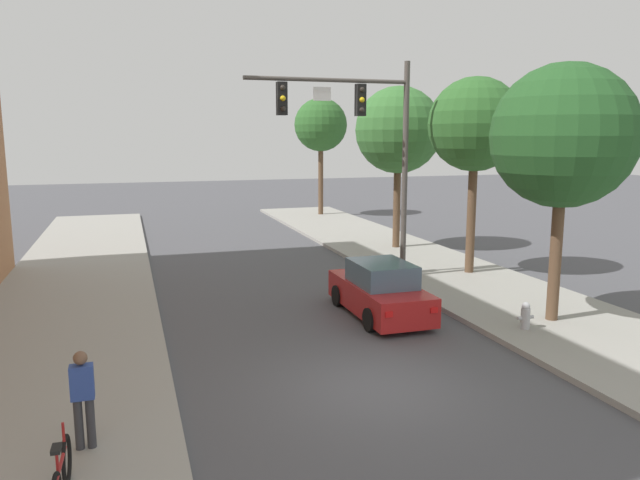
# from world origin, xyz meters

# --- Properties ---
(ground_plane) EXTENTS (120.00, 120.00, 0.00)m
(ground_plane) POSITION_xyz_m (0.00, 0.00, 0.00)
(ground_plane) COLOR #4C4C51
(sidewalk_left) EXTENTS (5.00, 60.00, 0.15)m
(sidewalk_left) POSITION_xyz_m (-6.50, 0.00, 0.07)
(sidewalk_left) COLOR #99968E
(sidewalk_left) RESTS_ON ground
(sidewalk_right) EXTENTS (5.00, 60.00, 0.15)m
(sidewalk_right) POSITION_xyz_m (6.50, 0.00, 0.07)
(sidewalk_right) COLOR #99968E
(sidewalk_right) RESTS_ON ground
(traffic_signal_mast) EXTENTS (5.75, 0.38, 7.50)m
(traffic_signal_mast) POSITION_xyz_m (3.01, 8.44, 5.30)
(traffic_signal_mast) COLOR #514C47
(traffic_signal_mast) RESTS_ON sidewalk_right
(car_lead_red) EXTENTS (1.84, 4.24, 1.60)m
(car_lead_red) POSITION_xyz_m (2.09, 4.68, 0.72)
(car_lead_red) COLOR #B21E1E
(car_lead_red) RESTS_ON ground
(pedestrian_sidewalk_left_walker) EXTENTS (0.36, 0.22, 1.64)m
(pedestrian_sidewalk_left_walker) POSITION_xyz_m (-5.55, -1.13, 1.06)
(pedestrian_sidewalk_left_walker) COLOR #333338
(pedestrian_sidewalk_left_walker) RESTS_ON sidewalk_left
(bicycle_leaning) EXTENTS (0.13, 1.77, 0.98)m
(bicycle_leaning) POSITION_xyz_m (-5.76, -2.63, 0.54)
(bicycle_leaning) COLOR black
(bicycle_leaning) RESTS_ON sidewalk_left
(fire_hydrant) EXTENTS (0.48, 0.24, 0.72)m
(fire_hydrant) POSITION_xyz_m (5.06, 1.97, 0.51)
(fire_hydrant) COLOR #B2B2B7
(fire_hydrant) RESTS_ON sidewalk_right
(street_tree_nearest) EXTENTS (3.80, 3.80, 6.89)m
(street_tree_nearest) POSITION_xyz_m (6.28, 2.46, 5.12)
(street_tree_nearest) COLOR brown
(street_tree_nearest) RESTS_ON sidewalk_right
(street_tree_second) EXTENTS (3.36, 3.36, 7.08)m
(street_tree_second) POSITION_xyz_m (7.27, 8.35, 5.51)
(street_tree_second) COLOR brown
(street_tree_second) RESTS_ON sidewalk_right
(street_tree_third) EXTENTS (3.82, 3.82, 7.16)m
(street_tree_third) POSITION_xyz_m (6.86, 13.92, 5.38)
(street_tree_third) COLOR brown
(street_tree_third) RESTS_ON sidewalk_right
(street_tree_farthest) EXTENTS (3.34, 3.34, 7.36)m
(street_tree_farthest) POSITION_xyz_m (7.18, 26.18, 5.80)
(street_tree_farthest) COLOR brown
(street_tree_farthest) RESTS_ON sidewalk_right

